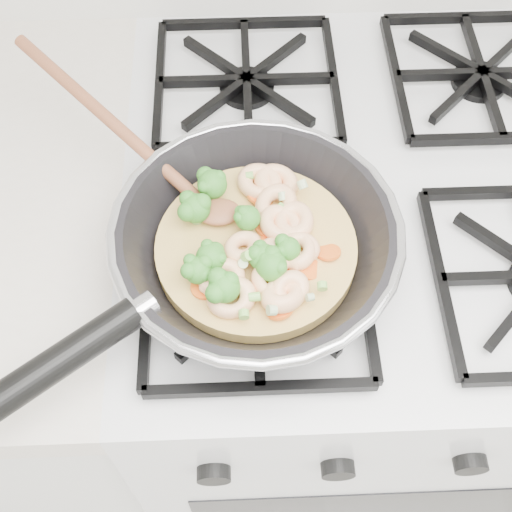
{
  "coord_description": "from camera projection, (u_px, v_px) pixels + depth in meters",
  "views": [
    {
      "loc": [
        -0.16,
        1.21,
        1.51
      ],
      "look_at": [
        -0.15,
        1.58,
        0.93
      ],
      "focal_mm": 46.5,
      "sensor_mm": 36.0,
      "label": 1
    }
  ],
  "objects": [
    {
      "name": "stove",
      "position": [
        339.0,
        340.0,
        1.15
      ],
      "size": [
        0.6,
        0.6,
        0.92
      ],
      "color": "silver",
      "rests_on": "ground"
    },
    {
      "name": "skillet",
      "position": [
        251.0,
        244.0,
        0.66
      ],
      "size": [
        0.41,
        0.44,
        0.1
      ],
      "rotation": [
        0.0,
        0.0,
        0.43
      ],
      "color": "black",
      "rests_on": "stove"
    }
  ]
}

